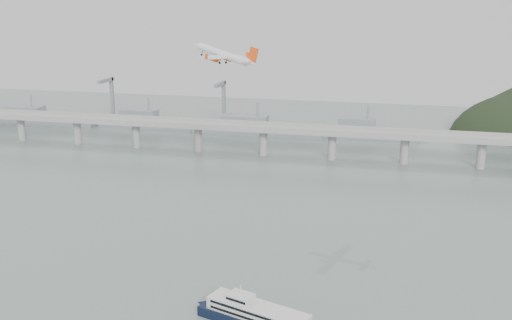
# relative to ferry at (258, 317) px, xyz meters

# --- Properties ---
(ground) EXTENTS (900.00, 900.00, 0.00)m
(ground) POSITION_rel_ferry_xyz_m (-21.94, 31.89, -3.78)
(ground) COLOR slate
(ground) RESTS_ON ground
(bridge) EXTENTS (800.00, 22.00, 23.90)m
(bridge) POSITION_rel_ferry_xyz_m (-23.09, 231.89, 13.86)
(bridge) COLOR #989895
(bridge) RESTS_ON ground
(distant_fleet) EXTENTS (453.00, 60.90, 40.00)m
(distant_fleet) POSITION_rel_ferry_xyz_m (-177.29, 296.97, 2.44)
(distant_fleet) COLOR slate
(distant_fleet) RESTS_ON ground
(ferry) EXTENTS (71.54, 30.62, 13.95)m
(ferry) POSITION_rel_ferry_xyz_m (0.00, 0.00, 0.00)
(ferry) COLOR black
(ferry) RESTS_ON ground
(airliner) EXTENTS (37.18, 34.51, 11.73)m
(airliner) POSITION_rel_ferry_xyz_m (-40.42, 98.18, 80.43)
(airliner) COLOR white
(airliner) RESTS_ON ground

